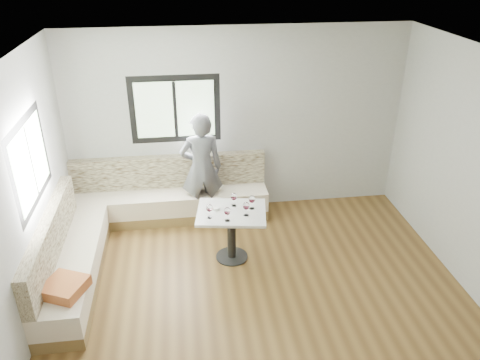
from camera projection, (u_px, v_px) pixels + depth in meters
name	position (u px, v px, depth m)	size (l,w,h in m)	color
room	(259.00, 203.00, 4.78)	(5.01, 5.01, 2.81)	brown
banquette	(131.00, 223.00, 6.46)	(2.90, 2.80, 0.95)	olive
table	(232.00, 223.00, 6.07)	(0.97, 0.81, 0.72)	black
person	(202.00, 168.00, 6.81)	(0.62, 0.41, 1.69)	#58595F
olive_ramekin	(216.00, 208.00, 6.01)	(0.09, 0.09, 0.04)	white
wine_glass_a	(209.00, 208.00, 5.79)	(0.09, 0.09, 0.19)	white
wine_glass_b	(227.00, 212.00, 5.72)	(0.09, 0.09, 0.19)	white
wine_glass_c	(246.00, 206.00, 5.83)	(0.09, 0.09, 0.19)	white
wine_glass_d	(234.00, 197.00, 6.05)	(0.09, 0.09, 0.19)	white
wine_glass_e	(252.00, 200.00, 5.98)	(0.09, 0.09, 0.19)	white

